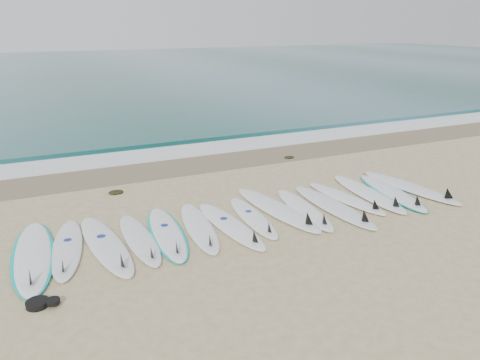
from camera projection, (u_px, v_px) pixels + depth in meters
name	position (u px, v px, depth m)	size (l,w,h in m)	color
ground	(253.00, 219.00, 9.53)	(120.00, 120.00, 0.00)	tan
ocean	(75.00, 71.00, 37.49)	(120.00, 55.00, 0.03)	#245D61
wet_sand_band	(189.00, 165.00, 13.06)	(120.00, 1.80, 0.01)	#75654E
foam_band	(174.00, 152.00, 14.26)	(120.00, 1.40, 0.04)	silver
wave_crest	(161.00, 141.00, 15.54)	(120.00, 1.00, 0.10)	#245D61
surfboard_0	(33.00, 256.00, 7.90)	(0.84, 2.93, 0.37)	white
surfboard_1	(67.00, 249.00, 8.14)	(0.87, 2.50, 0.31)	white
surfboard_2	(107.00, 245.00, 8.26)	(0.85, 2.80, 0.35)	white
surfboard_3	(140.00, 239.00, 8.50)	(0.53, 2.39, 0.30)	white
surfboard_4	(167.00, 233.00, 8.77)	(0.86, 2.60, 0.32)	white
surfboard_5	(200.00, 227.00, 8.99)	(0.83, 2.53, 0.32)	white
surfboard_6	(231.00, 226.00, 9.06)	(0.74, 2.61, 0.33)	white
surfboard_7	(254.00, 218.00, 9.44)	(0.64, 2.32, 0.29)	white
surfboard_8	(278.00, 209.00, 9.83)	(0.94, 2.96, 0.37)	white
surfboard_9	(305.00, 210.00, 9.84)	(0.79, 2.53, 0.32)	white
surfboard_10	(335.00, 207.00, 9.98)	(0.65, 2.82, 0.36)	silver
surfboard_11	(347.00, 198.00, 10.47)	(0.79, 2.45, 0.31)	white
surfboard_12	(369.00, 194.00, 10.74)	(0.77, 2.77, 0.35)	white
surfboard_13	(393.00, 192.00, 10.84)	(1.04, 2.70, 0.33)	white
surfboard_14	(412.00, 187.00, 11.13)	(0.94, 2.89, 0.36)	silver
seaweed_near	(116.00, 192.00, 10.91)	(0.35, 0.27, 0.07)	black
seaweed_far	(289.00, 157.00, 13.70)	(0.31, 0.24, 0.06)	black
leash_coil	(41.00, 303.00, 6.59)	(0.46, 0.36, 0.11)	black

